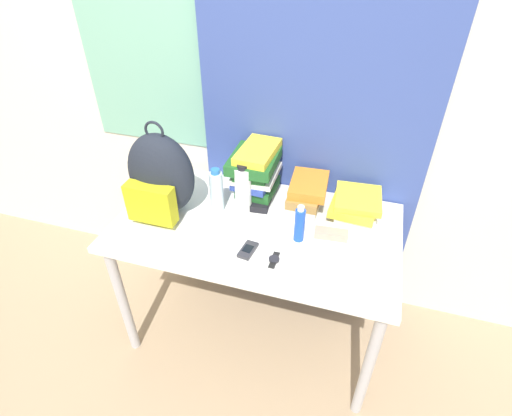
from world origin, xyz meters
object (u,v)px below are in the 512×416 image
book_stack_center (306,193)px  water_bottle (217,191)px  sunglasses_case (331,234)px  wristwatch (274,260)px  backpack (160,177)px  book_stack_left (256,172)px  cell_phone (248,250)px  sports_bottle (243,189)px  book_stack_right (356,205)px  sunscreen_bottle (300,224)px

book_stack_center → water_bottle: 0.44m
sunglasses_case → wristwatch: bearing=-133.2°
backpack → book_stack_left: size_ratio=1.61×
water_bottle → cell_phone: 0.36m
cell_phone → sunglasses_case: 0.39m
sports_bottle → wristwatch: (0.24, -0.31, -0.12)m
book_stack_right → cell_phone: 0.59m
cell_phone → wristwatch: cell_phone is taller
book_stack_left → sunglasses_case: book_stack_left is taller
book_stack_left → book_stack_center: book_stack_left is taller
book_stack_left → backpack: bearing=-147.3°
book_stack_center → sunscreen_bottle: 0.27m
book_stack_left → water_bottle: 0.22m
sunglasses_case → book_stack_left: bearing=153.6°
sports_bottle → book_stack_center: bearing=23.6°
book_stack_center → wristwatch: size_ratio=2.77×
backpack → book_stack_left: backpack is taller
book_stack_left → book_stack_right: size_ratio=1.12×
water_bottle → book_stack_right: bearing=13.8°
backpack → sunglasses_case: 0.83m
backpack → sunscreen_bottle: bearing=-1.4°
book_stack_center → sunscreen_bottle: sunscreen_bottle is taller
cell_phone → sunglasses_case: bearing=31.2°
book_stack_left → cell_phone: size_ratio=2.57×
book_stack_left → sports_bottle: (-0.03, -0.12, -0.03)m
water_bottle → sports_bottle: bearing=17.8°
wristwatch → book_stack_center: bearing=83.7°
sports_bottle → sunglasses_case: sports_bottle is taller
sunscreen_bottle → book_stack_right: bearing=49.6°
sunglasses_case → book_stack_center: bearing=127.5°
book_stack_center → sports_bottle: (-0.29, -0.12, 0.05)m
book_stack_center → sports_bottle: 0.32m
backpack → book_stack_right: (0.90, 0.25, -0.14)m
book_stack_center → wristwatch: book_stack_center is taller
water_bottle → cell_phone: water_bottle is taller
sports_bottle → sunglasses_case: size_ratio=1.66×
book_stack_left → sunglasses_case: (0.42, -0.21, -0.13)m
backpack → sunglasses_case: backpack is taller
book_stack_left → wristwatch: 0.50m
backpack → sunglasses_case: (0.81, 0.04, -0.18)m
book_stack_left → sunscreen_bottle: book_stack_left is taller
book_stack_left → cell_phone: 0.44m
sunscreen_bottle → wristwatch: bearing=-113.2°
wristwatch → book_stack_left: bearing=116.3°
backpack → book_stack_left: (0.39, 0.25, -0.05)m
book_stack_center → sports_bottle: bearing=-156.4°
sunscreen_bottle → sunglasses_case: bearing=22.9°
book_stack_right → cell_phone: (-0.42, -0.41, -0.05)m
book_stack_center → sunscreen_bottle: bearing=-85.1°
backpack → water_bottle: 0.27m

